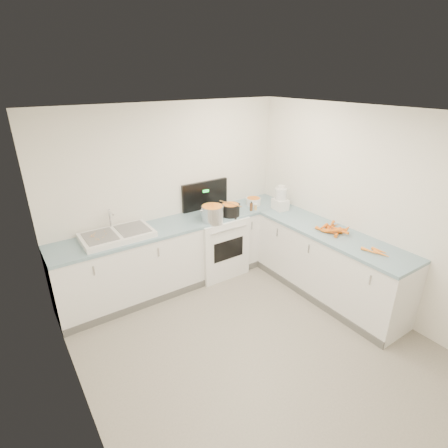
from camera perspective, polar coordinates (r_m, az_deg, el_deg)
floor at (r=4.15m, az=5.41°, el=-19.59°), size 3.50×4.00×0.00m
ceiling at (r=3.06m, az=7.24°, el=17.17°), size 3.50×4.00×0.00m
wall_back at (r=4.99m, az=-8.71°, el=4.73°), size 3.50×0.00×2.50m
wall_left at (r=2.79m, az=-23.39°, el=-13.09°), size 0.00×4.00×2.50m
wall_right at (r=4.67m, az=22.91°, el=1.78°), size 0.00×4.00×2.50m
counter_back at (r=5.05m, az=-6.67°, el=-4.57°), size 3.50×0.62×0.94m
counter_right at (r=4.92m, az=16.66°, el=-6.29°), size 0.62×2.20×0.94m
stove at (r=5.28m, az=-1.32°, el=-3.05°), size 0.76×0.65×1.36m
sink at (r=4.54m, az=-17.06°, el=-1.72°), size 0.86×0.52×0.31m
steel_pot at (r=4.83m, az=-1.90°, el=1.65°), size 0.41×0.41×0.23m
black_pot at (r=5.01m, az=1.05°, el=2.21°), size 0.33×0.33×0.19m
wooden_spoon at (r=4.97m, az=1.05°, el=3.34°), size 0.13×0.38×0.02m
mixing_bowl at (r=5.46m, az=4.82°, el=3.71°), size 0.24×0.24×0.11m
extract_bottle at (r=5.21m, az=4.47°, el=2.79°), size 0.05×0.05×0.12m
spice_jar at (r=5.26m, az=5.16°, el=2.74°), size 0.05×0.05×0.08m
food_processor at (r=5.28m, az=9.22°, el=3.99°), size 0.20×0.24×0.37m
carrot_pile at (r=4.71m, az=17.28°, el=-0.84°), size 0.40×0.42×0.10m
peeled_carrots at (r=4.34m, az=23.61°, el=-4.16°), size 0.17×0.31×0.04m
peelings at (r=4.48m, az=-19.85°, el=-1.85°), size 0.23×0.27×0.01m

